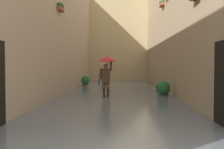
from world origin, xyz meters
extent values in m
plane|color=gray|center=(0.00, -10.74, 0.00)|extent=(60.00, 60.00, 0.00)
cube|color=slate|center=(0.00, -10.74, 0.10)|extent=(6.09, 27.47, 0.19)
cube|color=tan|center=(-3.54, -10.74, 4.40)|extent=(1.80, 25.47, 8.79)
cube|color=black|center=(-2.62, -3.22, 1.10)|extent=(0.08, 1.10, 2.20)
cube|color=#9E563D|center=(-2.54, -12.11, 5.04)|extent=(0.20, 0.70, 0.18)
ellipsoid|color=#428947|center=(-2.54, -12.11, 5.20)|extent=(0.28, 0.76, 0.24)
cube|color=tan|center=(3.54, -10.74, 4.01)|extent=(1.80, 25.47, 8.02)
cube|color=brown|center=(2.54, -9.16, 4.20)|extent=(0.20, 0.70, 0.18)
ellipsoid|color=#23602D|center=(2.54, -9.16, 4.36)|extent=(0.28, 0.76, 0.24)
cube|color=tan|center=(0.00, -22.37, 5.58)|extent=(8.89, 1.80, 11.16)
cube|color=#4C4233|center=(0.53, -8.95, 0.05)|extent=(0.12, 0.24, 0.10)
cylinder|color=#4C3828|center=(0.53, -8.95, 0.47)|extent=(0.12, 0.12, 0.74)
cube|color=#4C4233|center=(0.35, -8.95, 0.05)|extent=(0.12, 0.24, 0.10)
cylinder|color=#4C3828|center=(0.35, -8.95, 0.47)|extent=(0.12, 0.12, 0.74)
cube|color=#4C3828|center=(0.44, -8.95, 1.15)|extent=(0.39, 0.23, 0.63)
cone|color=#4C3828|center=(0.44, -8.95, 0.72)|extent=(0.51, 0.51, 0.28)
sphere|color=#8C664C|center=(0.44, -8.95, 1.57)|extent=(0.23, 0.23, 0.23)
cylinder|color=#4C3828|center=(0.21, -8.96, 1.59)|extent=(0.09, 0.09, 0.44)
cylinder|color=#4C3828|center=(0.67, -8.94, 1.23)|extent=(0.09, 0.09, 0.48)
cylinder|color=black|center=(0.38, -8.95, 1.68)|extent=(0.02, 0.02, 0.43)
cone|color=red|center=(0.38, -8.95, 1.90)|extent=(0.97, 0.97, 0.22)
cylinder|color=black|center=(0.38, -8.95, 2.04)|extent=(0.01, 0.01, 0.08)
cube|color=#334766|center=(0.75, -8.92, 0.86)|extent=(0.07, 0.28, 0.32)
torus|color=#334766|center=(0.75, -8.92, 1.14)|extent=(0.03, 0.30, 0.30)
cylinder|color=brown|center=(2.18, -14.77, 0.14)|extent=(0.35, 0.35, 0.28)
torus|color=brown|center=(2.18, -14.77, 0.28)|extent=(0.38, 0.38, 0.04)
ellipsoid|color=#23602D|center=(2.18, -14.77, 0.60)|extent=(0.54, 0.54, 0.64)
cylinder|color=#66605B|center=(-2.32, -11.04, 0.13)|extent=(0.37, 0.37, 0.26)
torus|color=#56524E|center=(-2.32, -11.04, 0.26)|extent=(0.40, 0.40, 0.04)
ellipsoid|color=#23602D|center=(-2.32, -11.04, 0.48)|extent=(0.45, 0.45, 0.44)
cylinder|color=#66605B|center=(-2.17, -8.90, 0.14)|extent=(0.35, 0.35, 0.29)
torus|color=#56524E|center=(-2.17, -8.90, 0.29)|extent=(0.39, 0.39, 0.04)
ellipsoid|color=#23602D|center=(-2.17, -8.90, 0.60)|extent=(0.56, 0.56, 0.64)
camera|label=1|loc=(-0.22, 2.95, 1.61)|focal=42.23mm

